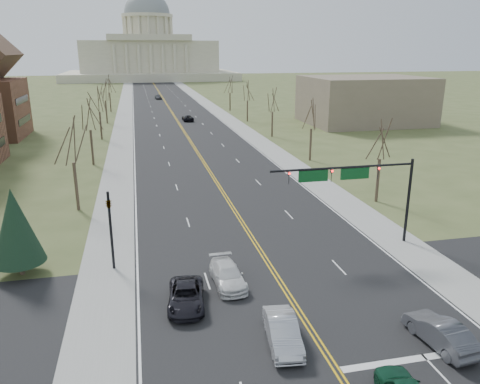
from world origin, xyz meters
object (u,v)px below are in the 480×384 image
car_sb_inner_second (228,275)px  car_sb_outer_lead (186,296)px  car_nb_outer_lead (440,332)px  car_far_nb (188,118)px  signal_left (110,222)px  car_sb_inner_lead (283,332)px  signal_mast (354,180)px  car_far_sb (158,97)px

car_sb_inner_second → car_sb_outer_lead: bearing=-147.1°
car_nb_outer_lead → car_far_nb: 87.82m
car_nb_outer_lead → signal_left: bearing=-43.8°
car_nb_outer_lead → car_sb_inner_lead: bearing=-19.5°
car_nb_outer_lead → car_far_nb: size_ratio=0.96×
signal_mast → signal_left: (-18.95, 0.00, -2.05)m
car_far_sb → car_sb_outer_lead: bearing=-98.7°
signal_mast → car_sb_inner_second: 12.95m
car_far_nb → car_far_sb: (-4.03, 50.56, 0.10)m
signal_mast → signal_left: 19.06m
signal_left → car_far_nb: (13.80, 74.07, -3.03)m
car_nb_outer_lead → car_sb_outer_lead: (-13.21, 7.15, -0.09)m
car_sb_inner_lead → car_far_sb: bearing=96.5°
car_far_nb → car_far_sb: 50.72m
car_sb_outer_lead → car_far_nb: car_sb_outer_lead is taller
car_nb_outer_lead → car_sb_inner_second: bearing=-49.3°
car_far_nb → car_nb_outer_lead: bearing=90.7°
car_nb_outer_lead → car_sb_inner_second: 13.77m
signal_mast → car_nb_outer_lead: signal_mast is taller
signal_left → car_far_sb: signal_left is taller
signal_left → car_nb_outer_lead: (17.92, -13.66, -2.93)m
car_sb_inner_lead → car_far_nb: 85.88m
signal_left → car_sb_inner_second: signal_left is taller
signal_left → car_sb_inner_lead: (9.47, -11.70, -2.94)m
car_sb_inner_second → car_far_sb: (1.95, 128.91, 0.07)m
signal_left → car_far_nb: size_ratio=1.24×
signal_left → car_sb_outer_lead: size_ratio=1.23×
car_sb_inner_second → car_far_sb: bearing=86.6°
signal_left → car_sb_inner_second: 9.41m
signal_mast → car_sb_inner_second: (-11.12, -4.29, -5.05)m
signal_mast → car_sb_outer_lead: 16.45m
car_sb_inner_lead → car_far_nb: car_sb_inner_lead is taller
car_nb_outer_lead → car_far_nb: (-4.12, 87.73, -0.10)m
signal_mast → car_sb_outer_lead: signal_mast is taller
car_sb_outer_lead → car_sb_inner_second: bearing=42.3°
car_sb_inner_lead → car_far_sb: size_ratio=1.02×
signal_mast → car_sb_inner_lead: (-9.48, -11.70, -4.99)m
car_sb_inner_lead → car_sb_inner_second: (-1.65, 7.41, -0.06)m
car_far_nb → car_sb_inner_lead: bearing=85.1°
signal_mast → car_sb_inner_lead: size_ratio=2.62×
car_nb_outer_lead → car_far_nb: car_nb_outer_lead is taller
signal_left → car_sb_outer_lead: signal_left is taller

